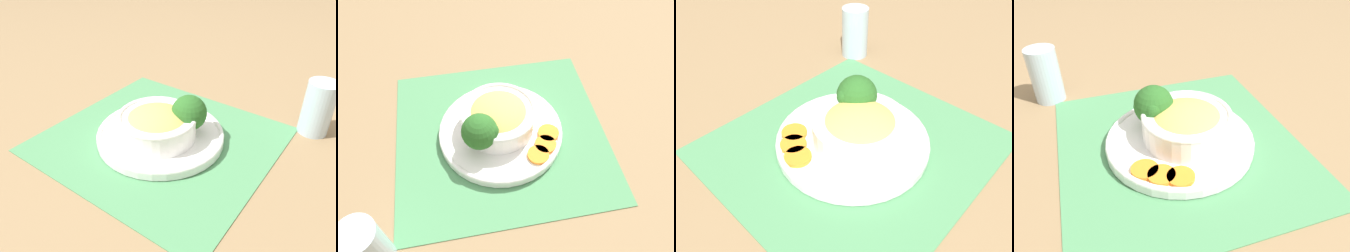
% 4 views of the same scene
% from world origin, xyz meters
% --- Properties ---
extents(ground_plane, '(4.00, 4.00, 0.00)m').
position_xyz_m(ground_plane, '(0.00, 0.00, 0.00)').
color(ground_plane, '#8C704C').
extents(placemat, '(0.55, 0.52, 0.00)m').
position_xyz_m(placemat, '(0.00, 0.00, 0.00)').
color(placemat, '#4C8C59').
rests_on(placemat, ground_plane).
extents(plate, '(0.29, 0.29, 0.02)m').
position_xyz_m(plate, '(0.00, 0.00, 0.02)').
color(plate, white).
rests_on(plate, placemat).
extents(bowl, '(0.17, 0.17, 0.06)m').
position_xyz_m(bowl, '(-0.00, -0.01, 0.05)').
color(bowl, white).
rests_on(bowl, plate).
extents(broccoli_floret, '(0.08, 0.08, 0.09)m').
position_xyz_m(broccoli_floret, '(0.06, 0.03, 0.07)').
color(broccoli_floret, '#759E51').
rests_on(broccoli_floret, plate).
extents(carrot_slice_near, '(0.05, 0.05, 0.01)m').
position_xyz_m(carrot_slice_near, '(-0.06, 0.09, 0.02)').
color(carrot_slice_near, orange).
rests_on(carrot_slice_near, plate).
extents(carrot_slice_middle, '(0.05, 0.05, 0.01)m').
position_xyz_m(carrot_slice_middle, '(-0.08, 0.07, 0.02)').
color(carrot_slice_middle, orange).
rests_on(carrot_slice_middle, plate).
extents(carrot_slice_far, '(0.05, 0.05, 0.01)m').
position_xyz_m(carrot_slice_far, '(-0.10, 0.05, 0.02)').
color(carrot_slice_far, orange).
rests_on(carrot_slice_far, plate).
extents(water_glass, '(0.07, 0.07, 0.13)m').
position_xyz_m(water_glass, '(0.30, 0.20, 0.06)').
color(water_glass, silver).
rests_on(water_glass, ground_plane).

